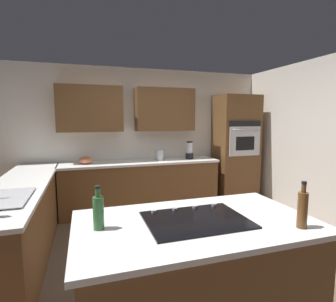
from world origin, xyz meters
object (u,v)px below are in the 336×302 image
(mixing_bowl, at_px, (86,160))
(second_bottle, at_px, (302,209))
(blender, at_px, (190,151))
(wall_oven, at_px, (236,149))
(kettle, at_px, (159,155))
(oil_bottle, at_px, (98,212))
(sink_unit, at_px, (2,198))
(cooktop, at_px, (196,219))

(mixing_bowl, distance_m, second_bottle, 3.54)
(blender, relative_size, second_bottle, 1.01)
(wall_oven, xyz_separation_m, second_bottle, (1.47, 3.23, -0.03))
(kettle, height_order, oil_bottle, oil_bottle)
(sink_unit, bearing_deg, kettle, -138.06)
(blender, distance_m, kettle, 0.60)
(cooktop, xyz_separation_m, second_bottle, (-0.66, 0.35, 0.13))
(sink_unit, xyz_separation_m, cooktop, (-1.55, 1.02, -0.01))
(sink_unit, bearing_deg, blender, -145.12)
(cooktop, relative_size, second_bottle, 2.27)
(sink_unit, bearing_deg, second_bottle, 148.16)
(cooktop, relative_size, oil_bottle, 2.45)
(cooktop, height_order, mixing_bowl, mixing_bowl)
(wall_oven, bearing_deg, sink_unit, 26.75)
(cooktop, distance_m, kettle, 2.94)
(oil_bottle, height_order, second_bottle, second_bottle)
(wall_oven, xyz_separation_m, blender, (1.00, -0.01, -0.02))
(cooktop, relative_size, kettle, 3.95)
(kettle, bearing_deg, cooktop, 79.61)
(sink_unit, relative_size, second_bottle, 2.09)
(oil_bottle, xyz_separation_m, second_bottle, (-1.37, 0.41, 0.01))
(mixing_bowl, bearing_deg, kettle, 180.00)
(mixing_bowl, xyz_separation_m, second_bottle, (-1.43, 3.24, 0.07))
(sink_unit, bearing_deg, wall_oven, -153.25)
(oil_bottle, distance_m, second_bottle, 1.43)
(blender, xyz_separation_m, mixing_bowl, (1.90, 0.00, -0.08))
(wall_oven, distance_m, cooktop, 3.58)
(mixing_bowl, height_order, oil_bottle, oil_bottle)
(cooktop, xyz_separation_m, blender, (-1.13, -2.89, 0.14))
(cooktop, bearing_deg, kettle, -100.39)
(mixing_bowl, xyz_separation_m, oil_bottle, (-0.06, 2.83, 0.06))
(blender, bearing_deg, mixing_bowl, 0.00)
(cooktop, bearing_deg, mixing_bowl, -75.06)
(wall_oven, xyz_separation_m, oil_bottle, (2.84, 2.82, -0.04))
(sink_unit, height_order, second_bottle, second_bottle)
(mixing_bowl, distance_m, oil_bottle, 2.83)
(oil_bottle, bearing_deg, blender, -123.02)
(wall_oven, height_order, kettle, wall_oven)
(second_bottle, bearing_deg, oil_bottle, -16.66)
(cooktop, bearing_deg, sink_unit, -33.36)
(mixing_bowl, relative_size, kettle, 1.23)
(cooktop, relative_size, blender, 2.26)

